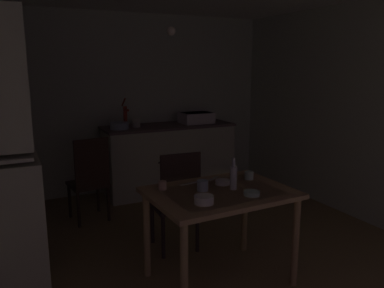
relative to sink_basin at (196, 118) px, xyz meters
name	(u,v)px	position (x,y,z in m)	size (l,w,h in m)	color
ground_plane	(185,253)	(-1.02, -1.81, -1.02)	(5.31, 5.31, 0.00)	olive
wall_back	(118,104)	(-1.02, 0.37, 0.21)	(4.41, 0.10, 2.44)	beige
wall_right	(362,113)	(1.19, -1.81, 0.21)	(0.10, 4.36, 2.44)	beige
counter_cabinet	(169,158)	(-0.43, 0.00, -0.55)	(1.80, 0.64, 0.94)	beige
sink_basin	(196,118)	(0.00, 0.00, 0.00)	(0.44, 0.34, 0.15)	white
hand_pump	(125,115)	(-1.02, 0.05, 0.09)	(0.05, 0.27, 0.39)	maroon
mixing_bowl_counter	(119,126)	(-1.13, -0.05, -0.03)	(0.24, 0.24, 0.09)	#9EB2C6
stoneware_crock	(136,123)	(-0.89, 0.00, -0.02)	(0.11, 0.11, 0.11)	beige
dining_table	(220,203)	(-0.96, -2.35, -0.35)	(1.14, 0.85, 0.77)	#A27F58
chair_far_side	(177,200)	(-1.06, -1.72, -0.51)	(0.42, 0.42, 0.97)	#2C1F1F
chair_by_counter	(90,179)	(-1.65, -0.65, -0.52)	(0.45, 0.45, 0.97)	#32221A
serving_bowl_wide	(252,193)	(-0.79, -2.55, -0.23)	(0.12, 0.12, 0.03)	#ADD1C1
soup_bowl_small	(223,182)	(-0.85, -2.21, -0.23)	(0.12, 0.12, 0.04)	white
sauce_dish	(204,200)	(-1.20, -2.55, -0.22)	(0.14, 0.14, 0.06)	white
teacup_cream	(162,185)	(-1.35, -2.13, -0.21)	(0.06, 0.06, 0.07)	tan
mug_dark	(249,175)	(-0.57, -2.19, -0.21)	(0.08, 0.08, 0.07)	#ADD1C1
teacup_mint	(203,185)	(-1.08, -2.29, -0.20)	(0.09, 0.09, 0.08)	#9EB2C6
glass_bottle	(233,177)	(-0.84, -2.36, -0.14)	(0.06, 0.06, 0.25)	#B7BCC1
table_knife	(189,184)	(-1.10, -2.08, -0.24)	(0.17, 0.02, 0.01)	silver
teaspoon_near_bowl	(214,178)	(-0.84, -2.04, -0.24)	(0.15, 0.02, 0.01)	beige
pendant_bulb	(171,31)	(-1.04, -1.58, 1.03)	(0.08, 0.08, 0.08)	#F9EFCC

